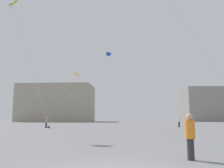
# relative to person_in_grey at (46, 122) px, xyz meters

# --- Properties ---
(person_in_grey) EXTENTS (0.37, 0.37, 1.72)m
(person_in_grey) POSITION_rel_person_in_grey_xyz_m (0.00, 0.00, 0.00)
(person_in_grey) COLOR #2D2D33
(person_in_grey) RESTS_ON ground_plane
(person_in_white) EXTENTS (0.40, 0.40, 1.82)m
(person_in_white) POSITION_rel_person_in_grey_xyz_m (20.61, 2.74, 0.06)
(person_in_white) COLOR #2D2D33
(person_in_white) RESTS_ON ground_plane
(person_in_orange) EXTENTS (0.38, 0.38, 1.76)m
(person_in_orange) POSITION_rel_person_in_grey_xyz_m (12.68, -26.02, 0.03)
(person_in_orange) COLOR #2D2D33
(person_in_orange) RESTS_ON ground_plane
(kite_cobalt_delta) EXTENTS (9.78, 6.03, 11.80)m
(kite_cobalt_delta) POSITION_rel_person_in_grey_xyz_m (8.84, 5.27, 11.37)
(kite_cobalt_delta) COLOR blue
(kite_lime_diamond) EXTENTS (1.31, 15.17, 11.40)m
(kite_lime_diamond) POSITION_rel_person_in_grey_xyz_m (0.39, -14.25, 11.19)
(kite_lime_diamond) COLOR #8CD12D
(kite_amber_delta) EXTENTS (4.39, 5.00, 8.07)m
(kite_amber_delta) POSITION_rel_person_in_grey_xyz_m (3.74, 3.99, 7.89)
(kite_amber_delta) COLOR yellow
(building_left_hall) EXTENTS (25.63, 16.78, 12.61)m
(building_left_hall) POSITION_rel_person_in_grey_xyz_m (-9.25, 46.99, 5.37)
(building_left_hall) COLOR #A39984
(building_left_hall) RESTS_ON ground_plane
(building_centre_hall) EXTENTS (16.77, 16.64, 12.12)m
(building_centre_hall) POSITION_rel_person_in_grey_xyz_m (44.75, 51.67, 5.12)
(building_centre_hall) COLOR gray
(building_centre_hall) RESTS_ON ground_plane
(handbag_beside_flyer) EXTENTS (0.35, 0.24, 0.24)m
(handbag_beside_flyer) POSITION_rel_person_in_grey_xyz_m (0.35, 0.10, -0.82)
(handbag_beside_flyer) COLOR black
(handbag_beside_flyer) RESTS_ON ground_plane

